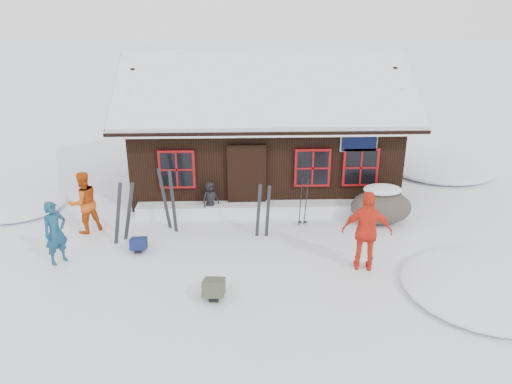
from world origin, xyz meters
TOP-DOWN VIEW (x-y plane):
  - ground at (0.00, 0.00)m, footprint 120.00×120.00m
  - mountain_hut at (1.50, 4.98)m, footprint 8.90×6.09m
  - snow_drift at (1.50, 2.25)m, footprint 7.60×0.60m
  - snow_mounds at (1.65, 1.86)m, footprint 20.60×13.20m
  - skier_teal at (-3.67, -0.41)m, footprint 0.66×0.68m
  - skier_orange_left at (-3.47, 1.26)m, footprint 1.05×1.03m
  - skier_orange_right at (3.59, -0.97)m, footprint 1.21×0.67m
  - skier_crouched at (-0.16, 2.20)m, footprint 0.61×0.56m
  - boulder at (4.64, 1.56)m, footprint 1.70×1.27m
  - ski_pair_left at (-2.30, 0.68)m, footprint 0.63×0.31m
  - ski_pair_mid at (-1.22, 1.33)m, footprint 0.50×0.34m
  - ski_pair_right at (1.30, 0.79)m, footprint 0.42×0.15m
  - ski_poles at (2.44, 1.47)m, footprint 0.25×0.13m
  - backpack_blue at (-1.86, 0.10)m, footprint 0.41×0.53m
  - backpack_olive at (0.12, -2.04)m, footprint 0.49×0.63m

SIDE VIEW (x-z plane):
  - ground at x=0.00m, z-range 0.00..0.00m
  - snow_mounds at x=1.65m, z-range -0.24..0.24m
  - backpack_blue at x=-1.86m, z-range 0.00..0.28m
  - backpack_olive at x=0.12m, z-range 0.00..0.32m
  - snow_drift at x=1.50m, z-range 0.00..0.35m
  - boulder at x=4.64m, z-range 0.01..1.00m
  - skier_crouched at x=-0.16m, z-range 0.00..1.05m
  - ski_poles at x=2.44m, z-range -0.04..1.38m
  - ski_pair_right at x=1.30m, z-range -0.05..1.47m
  - skier_teal at x=-3.67m, z-range 0.00..1.57m
  - ski_pair_left at x=-2.30m, z-range -0.04..1.62m
  - ski_pair_mid at x=-1.22m, z-range -0.05..1.72m
  - skier_orange_left at x=-3.47m, z-range 0.00..1.71m
  - skier_orange_right at x=3.59m, z-range 0.00..1.94m
  - mountain_hut at x=1.50m, z-range -0.63..3.79m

